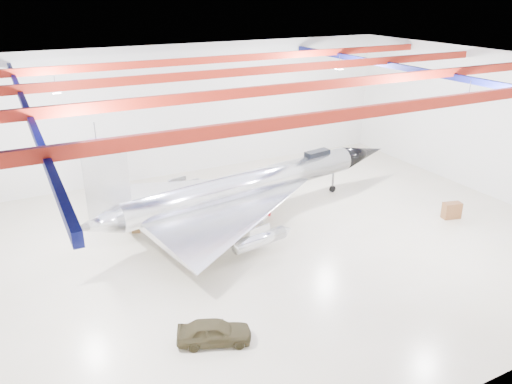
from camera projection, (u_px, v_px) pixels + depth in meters
floor at (257, 245)px, 31.77m from camera, size 40.00×40.00×0.00m
wall_back at (175, 112)px, 42.03m from camera, size 40.00×0.00×40.00m
wall_right at (489, 124)px, 38.17m from camera, size 0.00×30.00×30.00m
ceiling at (257, 69)px, 27.61m from camera, size 40.00×40.00×0.00m
ceiling_structure at (257, 81)px, 27.86m from camera, size 39.50×29.50×1.08m
jet_aircraft at (247, 188)px, 34.52m from camera, size 25.93×17.01×7.09m
jeep at (214, 332)px, 22.79m from camera, size 3.67×2.57×1.16m
desk at (452, 210)px, 35.25m from camera, size 1.39×0.93×1.17m
crate_ply at (136, 229)px, 33.34m from camera, size 0.64×0.56×0.38m
toolbox_red at (161, 210)px, 36.32m from camera, size 0.49×0.40×0.33m
engine_drum at (260, 218)px, 35.06m from camera, size 0.48×0.48×0.37m
parts_bin at (252, 206)px, 36.99m from camera, size 0.53×0.44×0.36m
crate_small at (91, 224)px, 34.16m from camera, size 0.49×0.43×0.30m
tool_chest at (268, 213)px, 35.82m from camera, size 0.51×0.51×0.42m
oil_barrel at (178, 216)px, 35.40m from camera, size 0.56×0.48×0.35m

